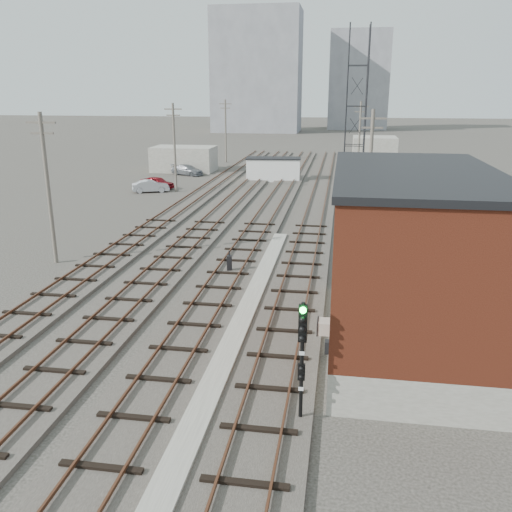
% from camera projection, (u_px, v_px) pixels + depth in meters
% --- Properties ---
extents(ground, '(320.00, 320.00, 0.00)m').
position_uv_depth(ground, '(305.00, 174.00, 69.28)').
color(ground, '#282621').
rests_on(ground, ground).
extents(track_right, '(3.20, 90.00, 0.39)m').
position_uv_depth(track_right, '(316.00, 207.00, 49.03)').
color(track_right, '#332D28').
rests_on(track_right, ground).
extents(track_mid_right, '(3.20, 90.00, 0.39)m').
position_uv_depth(track_mid_right, '(273.00, 205.00, 49.63)').
color(track_mid_right, '#332D28').
rests_on(track_mid_right, ground).
extents(track_mid_left, '(3.20, 90.00, 0.39)m').
position_uv_depth(track_mid_left, '(230.00, 204.00, 50.23)').
color(track_mid_left, '#332D28').
rests_on(track_mid_left, ground).
extents(track_left, '(3.20, 90.00, 0.39)m').
position_uv_depth(track_left, '(188.00, 203.00, 50.83)').
color(track_left, '#332D28').
rests_on(track_left, ground).
extents(platform_curb, '(0.90, 28.00, 0.26)m').
position_uv_depth(platform_curb, '(247.00, 311.00, 25.70)').
color(platform_curb, gray).
rests_on(platform_curb, ground).
extents(brick_building, '(6.54, 12.20, 7.22)m').
position_uv_depth(brick_building, '(410.00, 259.00, 21.74)').
color(brick_building, gray).
rests_on(brick_building, ground).
extents(lattice_tower, '(1.60, 1.60, 15.00)m').
position_uv_depth(lattice_tower, '(355.00, 126.00, 42.65)').
color(lattice_tower, black).
rests_on(lattice_tower, ground).
extents(utility_pole_left_a, '(1.80, 0.24, 9.00)m').
position_uv_depth(utility_pole_left_a, '(48.00, 185.00, 31.97)').
color(utility_pole_left_a, '#595147').
rests_on(utility_pole_left_a, ground).
extents(utility_pole_left_b, '(1.80, 0.24, 9.00)m').
position_uv_depth(utility_pole_left_b, '(175.00, 145.00, 55.59)').
color(utility_pole_left_b, '#595147').
rests_on(utility_pole_left_b, ground).
extents(utility_pole_left_c, '(1.80, 0.24, 9.00)m').
position_uv_depth(utility_pole_left_c, '(226.00, 129.00, 79.21)').
color(utility_pole_left_c, '#595147').
rests_on(utility_pole_left_c, ground).
extents(utility_pole_right_a, '(1.80, 0.24, 9.00)m').
position_uv_depth(utility_pole_right_a, '(370.00, 173.00, 36.67)').
color(utility_pole_right_a, '#595147').
rests_on(utility_pole_right_a, ground).
extents(utility_pole_right_b, '(1.80, 0.24, 9.00)m').
position_uv_depth(utility_pole_right_b, '(359.00, 138.00, 65.01)').
color(utility_pole_right_b, '#595147').
rests_on(utility_pole_right_b, ground).
extents(apartment_left, '(22.00, 14.00, 30.00)m').
position_uv_depth(apartment_left, '(257.00, 72.00, 138.48)').
color(apartment_left, gray).
rests_on(apartment_left, ground).
extents(apartment_right, '(16.00, 12.00, 26.00)m').
position_uv_depth(apartment_right, '(359.00, 81.00, 149.32)').
color(apartment_right, gray).
rests_on(apartment_right, ground).
extents(shed_left, '(8.00, 5.00, 3.20)m').
position_uv_depth(shed_left, '(184.00, 159.00, 71.22)').
color(shed_left, gray).
rests_on(shed_left, ground).
extents(shed_right, '(6.00, 6.00, 4.00)m').
position_uv_depth(shed_right, '(374.00, 151.00, 76.79)').
color(shed_right, gray).
rests_on(shed_right, ground).
extents(signal_mast, '(0.40, 0.41, 4.09)m').
position_uv_depth(signal_mast, '(302.00, 354.00, 16.55)').
color(signal_mast, gray).
rests_on(signal_mast, ground).
extents(switch_stand, '(0.33, 0.33, 1.26)m').
position_uv_depth(switch_stand, '(229.00, 263.00, 31.22)').
color(switch_stand, black).
rests_on(switch_stand, ground).
extents(site_trailer, '(6.60, 3.31, 2.69)m').
position_uv_depth(site_trailer, '(273.00, 169.00, 63.73)').
color(site_trailer, white).
rests_on(site_trailer, ground).
extents(car_red, '(4.12, 2.64, 1.31)m').
position_uv_depth(car_red, '(157.00, 183.00, 58.60)').
color(car_red, maroon).
rests_on(car_red, ground).
extents(car_silver, '(4.03, 2.67, 1.26)m').
position_uv_depth(car_silver, '(151.00, 186.00, 56.49)').
color(car_silver, '#AAABB2').
rests_on(car_silver, ground).
extents(car_grey, '(4.76, 3.43, 1.28)m').
position_uv_depth(car_grey, '(187.00, 170.00, 68.11)').
color(car_grey, gray).
rests_on(car_grey, ground).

